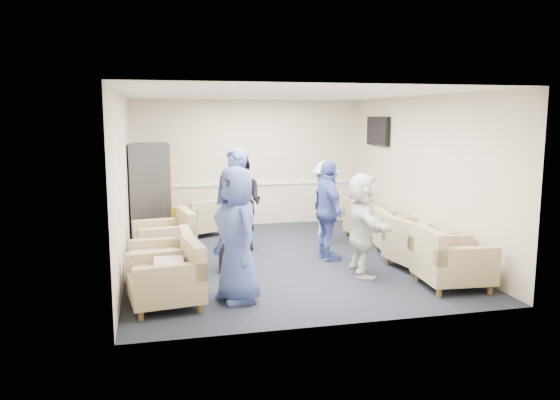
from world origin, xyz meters
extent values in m
plane|color=black|center=(0.00, 0.00, 0.00)|extent=(6.00, 6.00, 0.00)
plane|color=white|center=(0.00, 0.00, 2.70)|extent=(6.00, 6.00, 0.00)
cube|color=beige|center=(0.00, 3.00, 1.35)|extent=(5.00, 0.02, 2.70)
cube|color=beige|center=(0.00, -3.00, 1.35)|extent=(5.00, 0.02, 2.70)
cube|color=beige|center=(-2.50, 0.00, 1.35)|extent=(0.02, 6.00, 2.70)
cube|color=beige|center=(2.50, 0.00, 1.35)|extent=(0.02, 6.00, 2.70)
cube|color=white|center=(0.00, 2.98, 0.90)|extent=(4.98, 0.04, 0.06)
cube|color=black|center=(2.44, 1.80, 2.05)|extent=(0.07, 1.00, 0.58)
cube|color=black|center=(2.40, 1.80, 2.05)|extent=(0.01, 0.92, 0.50)
cube|color=#494850|center=(2.48, 1.80, 1.90)|extent=(0.04, 0.10, 0.25)
cube|color=tan|center=(-1.95, -1.95, 0.26)|extent=(0.98, 0.98, 0.28)
cube|color=#856549|center=(-1.95, -1.95, 0.46)|extent=(0.67, 0.64, 0.10)
cube|color=tan|center=(-1.59, -1.90, 0.61)|extent=(0.26, 0.87, 0.41)
cube|color=tan|center=(-1.98, -1.08, 0.25)|extent=(0.86, 0.86, 0.27)
cube|color=#856549|center=(-1.98, -1.08, 0.44)|extent=(0.59, 0.56, 0.10)
cube|color=tan|center=(-1.63, -1.07, 0.58)|extent=(0.16, 0.83, 0.39)
cube|color=tan|center=(-1.91, 0.18, 0.27)|extent=(1.02, 1.02, 0.29)
cube|color=#856549|center=(-1.91, 0.18, 0.47)|extent=(0.70, 0.67, 0.11)
cube|color=tan|center=(-1.54, 0.24, 0.63)|extent=(0.28, 0.91, 0.42)
cube|color=tan|center=(1.95, -2.04, 0.27)|extent=(0.95, 0.95, 0.29)
cube|color=#856549|center=(1.95, -2.04, 0.47)|extent=(0.66, 0.62, 0.10)
cube|color=tan|center=(1.58, -2.02, 0.63)|extent=(0.21, 0.90, 0.42)
cube|color=tan|center=(1.97, -1.01, 0.26)|extent=(0.95, 0.95, 0.28)
cube|color=#856549|center=(1.97, -1.01, 0.44)|extent=(0.66, 0.62, 0.10)
cube|color=tan|center=(1.62, -1.07, 0.59)|extent=(0.26, 0.85, 0.39)
cube|color=tan|center=(2.08, -0.15, 0.25)|extent=(0.94, 0.94, 0.27)
cube|color=#856549|center=(2.08, -0.15, 0.43)|extent=(0.64, 0.61, 0.10)
cube|color=tan|center=(1.75, -0.09, 0.57)|extent=(0.27, 0.82, 0.38)
cube|color=tan|center=(2.01, 1.09, 0.25)|extent=(0.83, 0.83, 0.27)
cube|color=#856549|center=(2.01, 1.09, 0.43)|extent=(0.58, 0.54, 0.10)
cube|color=tan|center=(1.67, 1.10, 0.57)|extent=(0.16, 0.81, 0.38)
cube|color=tan|center=(-1.18, 2.16, 0.24)|extent=(1.04, 1.04, 0.25)
cube|color=#856549|center=(-1.18, 2.16, 0.41)|extent=(0.69, 0.70, 0.09)
cube|color=tan|center=(-1.04, 1.88, 0.54)|extent=(0.74, 0.47, 0.36)
cube|color=#494850|center=(-2.10, 1.92, 0.92)|extent=(0.73, 0.87, 1.85)
cube|color=orange|center=(-1.73, 1.92, 1.01)|extent=(0.02, 0.74, 1.48)
cube|color=black|center=(-1.72, 1.92, 0.24)|extent=(0.02, 0.44, 0.12)
cube|color=black|center=(-0.98, -0.60, 0.20)|extent=(0.32, 0.25, 0.41)
sphere|color=black|center=(-0.98, -0.60, 0.39)|extent=(0.20, 0.20, 0.20)
cube|color=silver|center=(-1.90, -1.95, 0.53)|extent=(0.37, 0.48, 0.14)
imported|color=#4355A2|center=(-1.04, -1.91, 0.87)|extent=(0.79, 0.98, 1.74)
imported|color=#4355A2|center=(-0.84, -0.44, 0.94)|extent=(0.54, 0.74, 1.88)
imported|color=black|center=(-0.55, 0.77, 0.84)|extent=(1.03, 1.04, 1.69)
imported|color=white|center=(1.07, 0.92, 0.77)|extent=(0.59, 1.01, 1.54)
imported|color=#4355A2|center=(0.73, -0.23, 0.83)|extent=(0.48, 1.00, 1.65)
imported|color=silver|center=(0.93, -1.22, 0.77)|extent=(0.57, 1.46, 1.54)
camera|label=1|loc=(-2.06, -8.61, 2.35)|focal=35.00mm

